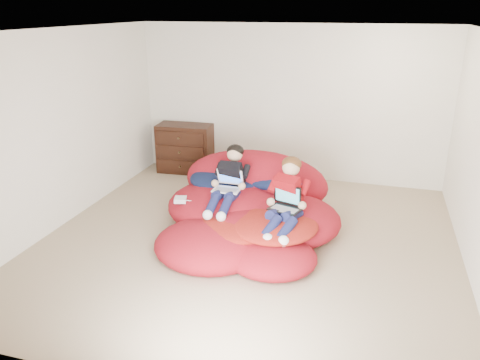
% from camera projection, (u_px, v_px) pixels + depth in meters
% --- Properties ---
extents(room_shell, '(5.10, 5.10, 2.77)m').
position_uv_depth(room_shell, '(248.00, 226.00, 5.71)').
color(room_shell, tan).
rests_on(room_shell, ground).
extents(dresser, '(0.96, 0.56, 0.84)m').
position_uv_depth(dresser, '(185.00, 148.00, 8.12)').
color(dresser, black).
rests_on(dresser, ground).
extents(beanbag_pile, '(2.34, 2.54, 0.93)m').
position_uv_depth(beanbag_pile, '(249.00, 209.00, 6.07)').
color(beanbag_pile, '#A8131F').
rests_on(beanbag_pile, ground).
extents(cream_pillow, '(0.43, 0.27, 0.27)m').
position_uv_depth(cream_pillow, '(233.00, 163.00, 6.72)').
color(cream_pillow, silver).
rests_on(cream_pillow, beanbag_pile).
extents(older_boy, '(0.31, 1.03, 0.69)m').
position_uv_depth(older_boy, '(229.00, 178.00, 5.95)').
color(older_boy, black).
rests_on(older_boy, beanbag_pile).
extents(younger_boy, '(0.42, 1.01, 0.76)m').
position_uv_depth(younger_boy, '(287.00, 196.00, 5.50)').
color(younger_boy, '#A00E14').
rests_on(younger_boy, beanbag_pile).
extents(laptop_white, '(0.34, 0.33, 0.24)m').
position_uv_depth(laptop_white, '(228.00, 184.00, 5.93)').
color(laptop_white, white).
rests_on(laptop_white, older_boy).
extents(laptop_black, '(0.42, 0.38, 0.26)m').
position_uv_depth(laptop_black, '(286.00, 203.00, 5.49)').
color(laptop_black, black).
rests_on(laptop_black, younger_boy).
extents(power_adapter, '(0.18, 0.18, 0.06)m').
position_uv_depth(power_adapter, '(180.00, 200.00, 5.97)').
color(power_adapter, white).
rests_on(power_adapter, beanbag_pile).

